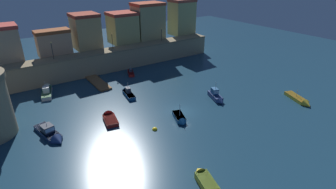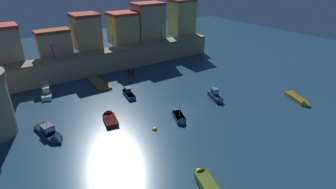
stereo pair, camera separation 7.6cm
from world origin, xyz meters
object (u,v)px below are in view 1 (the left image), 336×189
at_px(moored_boat_2, 51,134).
at_px(moored_boat_6, 205,180).
at_px(moored_boat_0, 300,100).
at_px(moored_boat_7, 180,119).
at_px(moored_boat_4, 109,118).
at_px(moored_boat_3, 131,72).
at_px(quay_lamp_2, 161,32).
at_px(moored_boat_5, 128,93).
at_px(moored_boat_8, 47,90).
at_px(moored_boat_1, 216,97).
at_px(mooring_buoy_0, 155,130).
at_px(quay_lamp_1, 112,39).
at_px(quay_lamp_0, 52,48).

relative_size(moored_boat_2, moored_boat_6, 1.56).
height_order(moored_boat_0, moored_boat_7, moored_boat_7).
height_order(moored_boat_4, moored_boat_6, moored_boat_4).
distance_m(moored_boat_0, moored_boat_3, 34.57).
bearing_deg(quay_lamp_2, moored_boat_6, -117.10).
distance_m(moored_boat_3, moored_boat_5, 11.07).
relative_size(moored_boat_3, moored_boat_8, 0.61).
height_order(moored_boat_2, moored_boat_5, moored_boat_5).
distance_m(moored_boat_1, mooring_buoy_0, 14.50).
distance_m(quay_lamp_1, moored_boat_0, 40.22).
bearing_deg(moored_boat_4, mooring_buoy_0, -135.66).
distance_m(quay_lamp_1, moored_boat_5, 16.45).
bearing_deg(moored_boat_1, moored_boat_7, -58.55).
relative_size(quay_lamp_2, mooring_buoy_0, 4.28).
distance_m(moored_boat_0, mooring_buoy_0, 26.78).
bearing_deg(moored_boat_0, quay_lamp_2, -149.04).
bearing_deg(moored_boat_6, moored_boat_1, -31.71).
bearing_deg(moored_boat_6, quay_lamp_1, 5.28).
distance_m(moored_boat_1, moored_boat_6, 21.01).
height_order(moored_boat_2, moored_boat_3, moored_boat_3).
bearing_deg(moored_boat_3, quay_lamp_2, -45.97).
distance_m(quay_lamp_1, moored_boat_1, 27.41).
distance_m(quay_lamp_2, moored_boat_6, 44.93).
xyz_separation_m(moored_boat_5, mooring_buoy_0, (-2.10, -12.95, -0.45)).
relative_size(quay_lamp_0, moored_boat_2, 0.51).
relative_size(moored_boat_2, moored_boat_3, 1.57).
bearing_deg(moored_boat_5, moored_boat_8, 60.37).
xyz_separation_m(moored_boat_0, moored_boat_5, (-23.79, 19.77, 0.14)).
bearing_deg(moored_boat_3, quay_lamp_1, 39.11).
bearing_deg(moored_boat_1, moored_boat_8, -111.20).
bearing_deg(moored_boat_5, moored_boat_3, -21.73).
relative_size(moored_boat_6, moored_boat_8, 0.62).
height_order(quay_lamp_2, moored_boat_4, quay_lamp_2).
xyz_separation_m(moored_boat_0, moored_boat_2, (-38.77, 13.45, 0.12)).
bearing_deg(moored_boat_6, quay_lamp_0, 23.74).
relative_size(moored_boat_2, moored_boat_5, 1.30).
xyz_separation_m(moored_boat_0, moored_boat_6, (-26.98, -5.28, 0.12)).
xyz_separation_m(quay_lamp_0, moored_boat_8, (-3.18, -5.07, -6.57)).
distance_m(moored_boat_4, mooring_buoy_0, 7.77).
bearing_deg(moored_boat_7, moored_boat_4, -106.27).
distance_m(quay_lamp_0, moored_boat_4, 22.20).
xyz_separation_m(quay_lamp_0, quay_lamp_1, (12.86, 0.00, 0.06)).
bearing_deg(quay_lamp_2, quay_lamp_1, 180.00).
xyz_separation_m(quay_lamp_0, moored_boat_3, (14.49, -4.94, -6.66)).
distance_m(moored_boat_3, moored_boat_6, 35.72).
xyz_separation_m(moored_boat_2, moored_boat_4, (8.58, -0.16, -0.11)).
bearing_deg(quay_lamp_0, mooring_buoy_0, -75.99).
distance_m(moored_boat_1, moored_boat_5, 16.29).
bearing_deg(mooring_buoy_0, moored_boat_2, 152.78).
xyz_separation_m(quay_lamp_2, moored_boat_1, (-4.85, -25.29, -6.29)).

